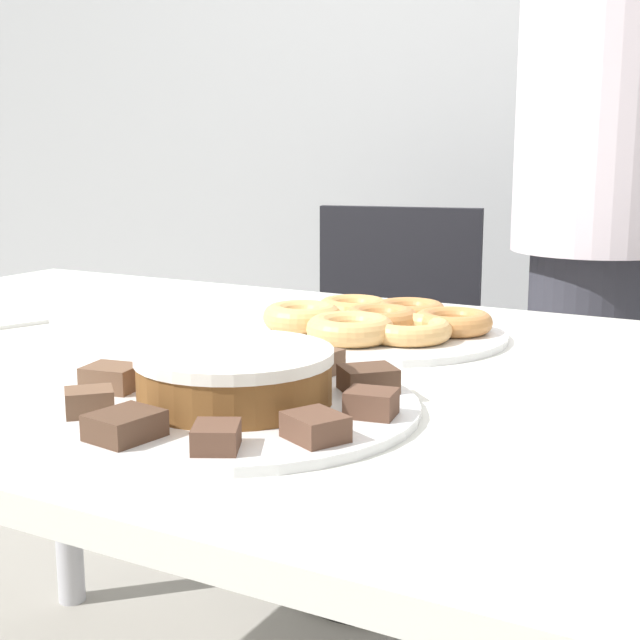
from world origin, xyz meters
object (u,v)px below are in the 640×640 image
object	(u,v)px
office_chair_left	(385,408)
frosted_cake	(235,376)
person_standing	(594,221)
plate_donuts	(381,334)
plate_cake	(235,407)
napkin	(2,320)

from	to	relation	value
office_chair_left	frosted_cake	xyz separation A→B (m)	(0.34, -1.12, 0.38)
person_standing	plate_donuts	xyz separation A→B (m)	(-0.16, -0.61, -0.12)
plate_cake	frosted_cake	xyz separation A→B (m)	(0.00, 0.00, 0.03)
person_standing	frosted_cake	bearing A→B (deg)	-97.85
napkin	office_chair_left	bearing A→B (deg)	75.19
plate_cake	frosted_cake	bearing A→B (deg)	0.00
napkin	person_standing	bearing A→B (deg)	47.37
plate_donuts	napkin	size ratio (longest dim) A/B	2.41
napkin	frosted_cake	bearing A→B (deg)	-20.75
plate_cake	frosted_cake	size ratio (longest dim) A/B	1.87
plate_cake	frosted_cake	world-z (taller)	frosted_cake
plate_donuts	frosted_cake	world-z (taller)	frosted_cake
frosted_cake	napkin	size ratio (longest dim) A/B	1.36
office_chair_left	plate_cake	size ratio (longest dim) A/B	2.32
plate_cake	plate_donuts	distance (m)	0.39
office_chair_left	napkin	bearing A→B (deg)	-117.66
office_chair_left	plate_cake	distance (m)	1.22
office_chair_left	frosted_cake	size ratio (longest dim) A/B	4.33
office_chair_left	plate_cake	world-z (taller)	office_chair_left
frosted_cake	person_standing	bearing A→B (deg)	82.15
plate_cake	napkin	size ratio (longest dim) A/B	2.55
plate_donuts	napkin	xyz separation A→B (m)	(-0.56, -0.17, -0.00)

